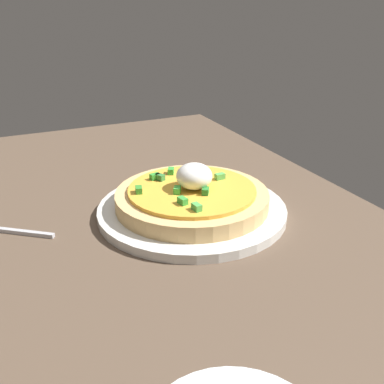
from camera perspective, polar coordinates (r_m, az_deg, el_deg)
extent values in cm
cube|color=brown|center=(54.93, -10.49, -8.21)|extent=(102.06, 73.10, 3.06)
cylinder|color=silver|center=(60.68, 0.00, -2.24)|extent=(24.50, 24.50, 1.18)
cylinder|color=#DAB170|center=(59.99, 0.00, -0.85)|extent=(19.80, 19.80, 2.05)
cylinder|color=gold|center=(59.48, 0.00, 0.26)|extent=(16.46, 16.46, 0.48)
ellipsoid|color=white|center=(58.75, 0.27, 1.96)|extent=(4.63, 4.63, 3.32)
cube|color=#53AE4F|center=(62.18, 3.45, 1.93)|extent=(0.87, 1.32, 0.80)
cube|color=green|center=(64.01, -2.60, 2.60)|extent=(1.51, 1.31, 0.80)
cube|color=green|center=(55.15, -1.27, -0.97)|extent=(1.40, 1.01, 0.80)
cube|color=green|center=(62.22, -4.58, 1.91)|extent=(1.02, 1.40, 0.80)
cube|color=#358B2D|center=(58.29, -6.56, 0.28)|extent=(1.44, 1.09, 0.80)
cube|color=green|center=(57.88, -1.83, 0.25)|extent=(1.51, 1.34, 0.80)
cube|color=#4CAF4B|center=(53.35, 0.57, -1.86)|extent=(1.37, 0.95, 0.80)
cube|color=#2B7E31|center=(57.57, 1.67, 0.12)|extent=(1.51, 1.39, 0.80)
cube|color=#337B38|center=(61.95, -3.98, 1.83)|extent=(1.51, 1.30, 0.80)
cube|color=#B7B7BC|center=(59.97, -20.62, -4.59)|extent=(6.25, 7.91, 0.50)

